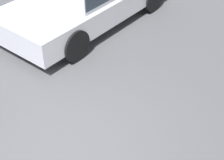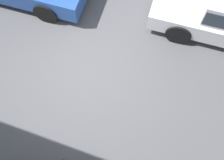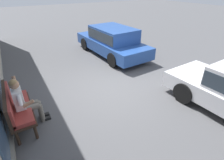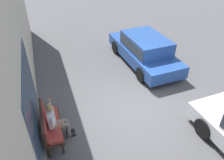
% 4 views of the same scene
% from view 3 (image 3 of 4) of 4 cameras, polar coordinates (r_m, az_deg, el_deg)
% --- Properties ---
extents(ground_plane, '(60.00, 60.00, 0.00)m').
position_cam_3_polar(ground_plane, '(6.26, -1.27, -2.76)').
color(ground_plane, '#4C4C4F').
extents(bench, '(1.59, 0.55, 1.03)m').
position_cam_3_polar(bench, '(5.03, -29.04, -7.57)').
color(bench, '#332319').
rests_on(bench, ground_plane).
extents(person_on_phone, '(0.73, 0.74, 1.36)m').
position_cam_3_polar(person_on_phone, '(4.91, -26.78, -6.12)').
color(person_on_phone, '#6B665B').
rests_on(person_on_phone, ground_plane).
extents(parked_car_mid, '(4.62, 2.04, 1.43)m').
position_cam_3_polar(parked_car_mid, '(9.10, 0.03, 12.95)').
color(parked_car_mid, '#23478E').
rests_on(parked_car_mid, ground_plane).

